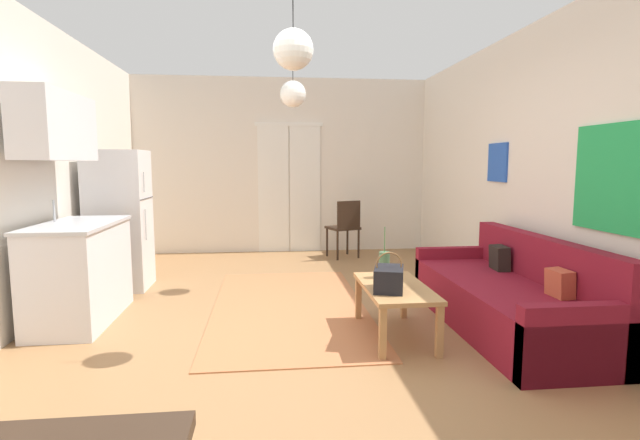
{
  "coord_description": "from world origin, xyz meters",
  "views": [
    {
      "loc": [
        -0.25,
        -3.73,
        1.42
      ],
      "look_at": [
        0.34,
        1.53,
        0.79
      ],
      "focal_mm": 26.64,
      "sensor_mm": 36.0,
      "label": 1
    }
  ],
  "objects_px": {
    "coffee_table": "(395,292)",
    "bamboo_vase": "(384,264)",
    "couch": "(512,299)",
    "pendant_lamp_far": "(293,94)",
    "refrigerator": "(119,220)",
    "pendant_lamp_near": "(293,49)",
    "accent_chair": "(345,225)",
    "handbag": "(389,278)"
  },
  "relations": [
    {
      "from": "couch",
      "to": "pendant_lamp_near",
      "type": "relative_size",
      "value": 3.22
    },
    {
      "from": "pendant_lamp_near",
      "to": "pendant_lamp_far",
      "type": "relative_size",
      "value": 0.93
    },
    {
      "from": "pendant_lamp_far",
      "to": "coffee_table",
      "type": "bearing_deg",
      "value": -66.23
    },
    {
      "from": "bamboo_vase",
      "to": "accent_chair",
      "type": "height_order",
      "value": "bamboo_vase"
    },
    {
      "from": "bamboo_vase",
      "to": "accent_chair",
      "type": "bearing_deg",
      "value": 87.2
    },
    {
      "from": "pendant_lamp_far",
      "to": "accent_chair",
      "type": "bearing_deg",
      "value": 62.25
    },
    {
      "from": "handbag",
      "to": "refrigerator",
      "type": "relative_size",
      "value": 0.24
    },
    {
      "from": "couch",
      "to": "pendant_lamp_far",
      "type": "height_order",
      "value": "pendant_lamp_far"
    },
    {
      "from": "refrigerator",
      "to": "accent_chair",
      "type": "bearing_deg",
      "value": 27.1
    },
    {
      "from": "accent_chair",
      "to": "handbag",
      "type": "bearing_deg",
      "value": 66.45
    },
    {
      "from": "bamboo_vase",
      "to": "handbag",
      "type": "height_order",
      "value": "bamboo_vase"
    },
    {
      "from": "bamboo_vase",
      "to": "pendant_lamp_near",
      "type": "relative_size",
      "value": 0.66
    },
    {
      "from": "couch",
      "to": "pendant_lamp_far",
      "type": "distance_m",
      "value": 3.06
    },
    {
      "from": "couch",
      "to": "refrigerator",
      "type": "relative_size",
      "value": 1.39
    },
    {
      "from": "refrigerator",
      "to": "coffee_table",
      "type": "bearing_deg",
      "value": -34.45
    },
    {
      "from": "refrigerator",
      "to": "pendant_lamp_far",
      "type": "height_order",
      "value": "pendant_lamp_far"
    },
    {
      "from": "couch",
      "to": "coffee_table",
      "type": "bearing_deg",
      "value": -175.93
    },
    {
      "from": "couch",
      "to": "coffee_table",
      "type": "relative_size",
      "value": 2.18
    },
    {
      "from": "couch",
      "to": "handbag",
      "type": "xyz_separation_m",
      "value": [
        -1.14,
        -0.21,
        0.27
      ]
    },
    {
      "from": "coffee_table",
      "to": "pendant_lamp_near",
      "type": "bearing_deg",
      "value": -168.79
    },
    {
      "from": "accent_chair",
      "to": "pendant_lamp_near",
      "type": "bearing_deg",
      "value": 54.6
    },
    {
      "from": "couch",
      "to": "pendant_lamp_far",
      "type": "relative_size",
      "value": 2.99
    },
    {
      "from": "couch",
      "to": "bamboo_vase",
      "type": "relative_size",
      "value": 4.89
    },
    {
      "from": "refrigerator",
      "to": "couch",
      "type": "bearing_deg",
      "value": -25.33
    },
    {
      "from": "handbag",
      "to": "pendant_lamp_far",
      "type": "distance_m",
      "value": 2.53
    },
    {
      "from": "couch",
      "to": "pendant_lamp_far",
      "type": "xyz_separation_m",
      "value": [
        -1.78,
        1.59,
        1.92
      ]
    },
    {
      "from": "bamboo_vase",
      "to": "coffee_table",
      "type": "bearing_deg",
      "value": -85.79
    },
    {
      "from": "accent_chair",
      "to": "pendant_lamp_far",
      "type": "height_order",
      "value": "pendant_lamp_far"
    },
    {
      "from": "couch",
      "to": "refrigerator",
      "type": "xyz_separation_m",
      "value": [
        -3.74,
        1.77,
        0.53
      ]
    },
    {
      "from": "bamboo_vase",
      "to": "pendant_lamp_near",
      "type": "xyz_separation_m",
      "value": [
        -0.81,
        -0.45,
        1.69
      ]
    },
    {
      "from": "handbag",
      "to": "refrigerator",
      "type": "bearing_deg",
      "value": 142.67
    },
    {
      "from": "refrigerator",
      "to": "pendant_lamp_far",
      "type": "relative_size",
      "value": 2.16
    },
    {
      "from": "coffee_table",
      "to": "handbag",
      "type": "relative_size",
      "value": 2.66
    },
    {
      "from": "pendant_lamp_near",
      "to": "pendant_lamp_far",
      "type": "xyz_separation_m",
      "value": [
        0.1,
        1.82,
        -0.05
      ]
    },
    {
      "from": "coffee_table",
      "to": "refrigerator",
      "type": "bearing_deg",
      "value": 145.55
    },
    {
      "from": "bamboo_vase",
      "to": "refrigerator",
      "type": "xyz_separation_m",
      "value": [
        -2.67,
        1.56,
        0.24
      ]
    },
    {
      "from": "bamboo_vase",
      "to": "couch",
      "type": "bearing_deg",
      "value": -10.99
    },
    {
      "from": "bamboo_vase",
      "to": "refrigerator",
      "type": "height_order",
      "value": "refrigerator"
    },
    {
      "from": "couch",
      "to": "refrigerator",
      "type": "height_order",
      "value": "refrigerator"
    },
    {
      "from": "coffee_table",
      "to": "pendant_lamp_near",
      "type": "distance_m",
      "value": 2.04
    },
    {
      "from": "bamboo_vase",
      "to": "refrigerator",
      "type": "relative_size",
      "value": 0.28
    },
    {
      "from": "coffee_table",
      "to": "bamboo_vase",
      "type": "height_order",
      "value": "bamboo_vase"
    }
  ]
}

